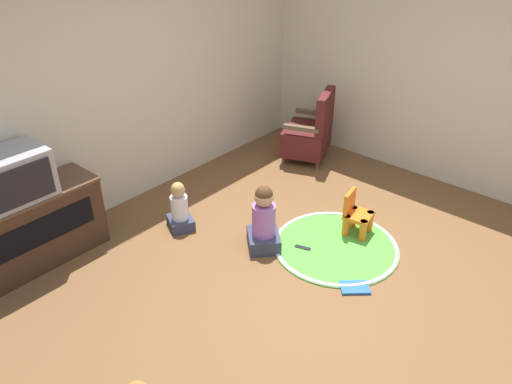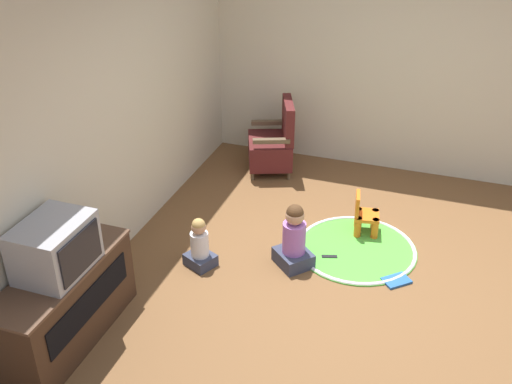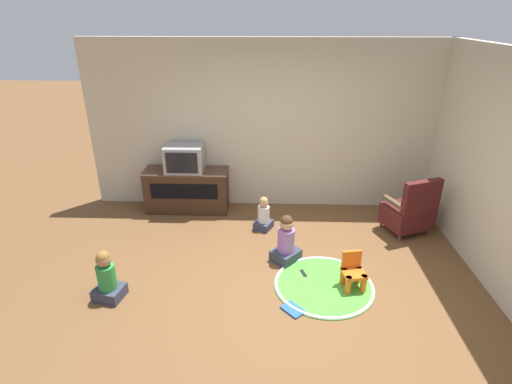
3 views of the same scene
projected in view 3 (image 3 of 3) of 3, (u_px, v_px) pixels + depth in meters
The scene contains 12 objects.
ground_plane at pixel (279, 291), 4.66m from camera, with size 30.00×30.00×0.00m, color brown.
wall_back at pixel (264, 126), 6.28m from camera, with size 5.55×0.12×2.64m.
tv_cabinet at pixel (187, 189), 6.43m from camera, with size 1.33×0.48×0.68m.
television at pixel (185, 158), 6.20m from camera, with size 0.58×0.45×0.41m.
black_armchair at pixel (410, 211), 5.75m from camera, with size 0.76×0.70×0.89m.
yellow_kid_chair at pixel (353, 274), 4.65m from camera, with size 0.30×0.29×0.45m.
play_mat at pixel (324, 285), 4.74m from camera, with size 1.19×1.19×0.04m.
child_watching_left at pixel (286, 241), 5.12m from camera, with size 0.44×0.44×0.65m.
child_watching_center at pixel (107, 278), 4.45m from camera, with size 0.36×0.33×0.61m.
child_watching_right at pixel (264, 215), 5.91m from camera, with size 0.32×0.33×0.51m.
book at pixel (293, 310), 4.35m from camera, with size 0.29×0.29×0.02m.
remote_control at pixel (303, 274), 4.95m from camera, with size 0.09×0.16×0.02m.
Camera 3 is at (-0.14, -3.76, 2.99)m, focal length 28.00 mm.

